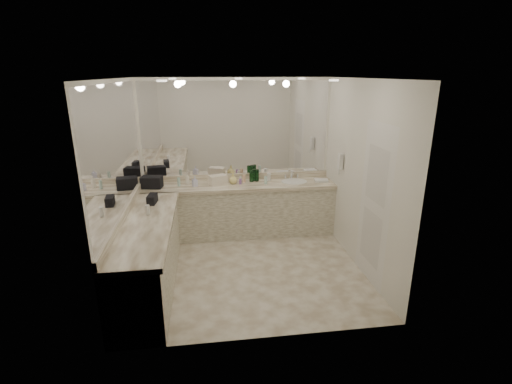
{
  "coord_description": "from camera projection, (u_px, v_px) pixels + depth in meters",
  "views": [
    {
      "loc": [
        -0.52,
        -4.71,
        2.67
      ],
      "look_at": [
        0.18,
        0.4,
        1.0
      ],
      "focal_mm": 26.0,
      "sensor_mm": 36.0,
      "label": 1
    }
  ],
  "objects": [
    {
      "name": "vanity_left_top",
      "position": [
        146.0,
        224.0,
        4.61
      ],
      "size": [
        0.64,
        2.42,
        0.06
      ],
      "primitive_type": "cube",
      "color": "#F1E6CB",
      "rests_on": "vanity_left_base"
    },
    {
      "name": "amenity_bottle_4",
      "position": [
        266.0,
        180.0,
        6.15
      ],
      "size": [
        0.05,
        0.05,
        0.13
      ],
      "primitive_type": "cylinder",
      "color": "silver",
      "rests_on": "vanity_back_top"
    },
    {
      "name": "hand_towel",
      "position": [
        321.0,
        180.0,
        6.3
      ],
      "size": [
        0.25,
        0.18,
        0.04
      ],
      "primitive_type": "cube",
      "rotation": [
        0.0,
        0.0,
        -0.16
      ],
      "color": "white",
      "rests_on": "vanity_back_top"
    },
    {
      "name": "soap_bottle_c",
      "position": [
        233.0,
        179.0,
        6.16
      ],
      "size": [
        0.18,
        0.18,
        0.18
      ],
      "primitive_type": "imported",
      "rotation": [
        0.0,
        0.0,
        0.41
      ],
      "color": "#F0DF83",
      "rests_on": "vanity_back_top"
    },
    {
      "name": "backsplash_left",
      "position": [
        126.0,
        211.0,
        4.83
      ],
      "size": [
        0.04,
        3.0,
        0.1
      ],
      "primitive_type": "cube",
      "color": "#F1E6CB",
      "rests_on": "vanity_left_top"
    },
    {
      "name": "wall_left",
      "position": [
        122.0,
        185.0,
        4.72
      ],
      "size": [
        0.02,
        3.0,
        2.6
      ],
      "primitive_type": "cube",
      "color": "silver",
      "rests_on": "floor"
    },
    {
      "name": "wall_right",
      "position": [
        361.0,
        176.0,
        5.13
      ],
      "size": [
        0.02,
        3.0,
        2.6
      ],
      "primitive_type": "cube",
      "color": "silver",
      "rests_on": "floor"
    },
    {
      "name": "vanity_left_base",
      "position": [
        149.0,
        257.0,
        4.75
      ],
      "size": [
        0.6,
        2.4,
        0.84
      ],
      "primitive_type": "cube",
      "color": "silver",
      "rests_on": "floor"
    },
    {
      "name": "lotion_left",
      "position": [
        148.0,
        210.0,
        4.81
      ],
      "size": [
        0.06,
        0.06,
        0.13
      ],
      "primitive_type": "cylinder",
      "color": "white",
      "rests_on": "vanity_left_top"
    },
    {
      "name": "mirror_back",
      "position": [
        236.0,
        129.0,
        6.18
      ],
      "size": [
        3.12,
        0.01,
        1.55
      ],
      "primitive_type": "cube",
      "color": "white",
      "rests_on": "wall_back"
    },
    {
      "name": "sink",
      "position": [
        294.0,
        182.0,
        6.3
      ],
      "size": [
        0.44,
        0.44,
        0.03
      ],
      "primitive_type": "cylinder",
      "color": "white",
      "rests_on": "vanity_back_top"
    },
    {
      "name": "amenity_bottle_3",
      "position": [
        179.0,
        182.0,
        6.04
      ],
      "size": [
        0.05,
        0.05,
        0.14
      ],
      "primitive_type": "cylinder",
      "color": "silver",
      "rests_on": "vanity_back_top"
    },
    {
      "name": "faucet",
      "position": [
        291.0,
        174.0,
        6.48
      ],
      "size": [
        0.24,
        0.16,
        0.14
      ],
      "primitive_type": "cube",
      "color": "silver",
      "rests_on": "vanity_back_top"
    },
    {
      "name": "vanity_back_top",
      "position": [
        239.0,
        186.0,
        6.18
      ],
      "size": [
        3.2,
        0.64,
        0.06
      ],
      "primitive_type": "cube",
      "color": "#F1E6CB",
      "rests_on": "vanity_back_base"
    },
    {
      "name": "black_toiletry_bag",
      "position": [
        152.0,
        183.0,
        5.93
      ],
      "size": [
        0.35,
        0.25,
        0.18
      ],
      "primitive_type": "cube",
      "rotation": [
        0.0,
        0.0,
        -0.17
      ],
      "color": "black",
      "rests_on": "vanity_back_top"
    },
    {
      "name": "amenity_bottle_1",
      "position": [
        244.0,
        179.0,
        6.25
      ],
      "size": [
        0.06,
        0.06,
        0.13
      ],
      "primitive_type": "cylinder",
      "color": "#E0B28C",
      "rests_on": "vanity_back_top"
    },
    {
      "name": "ceiling",
      "position": [
        245.0,
        78.0,
        4.53
      ],
      "size": [
        3.2,
        3.2,
        0.0
      ],
      "primitive_type": "plane",
      "color": "white",
      "rests_on": "floor"
    },
    {
      "name": "amenity_bottle_2",
      "position": [
        240.0,
        179.0,
        6.27
      ],
      "size": [
        0.04,
        0.04,
        0.1
      ],
      "primitive_type": "cylinder",
      "color": "white",
      "rests_on": "vanity_back_top"
    },
    {
      "name": "green_bottle_0",
      "position": [
        254.0,
        175.0,
        6.32
      ],
      "size": [
        0.07,
        0.07,
        0.2
      ],
      "primitive_type": "cylinder",
      "color": "#12441C",
      "rests_on": "vanity_back_top"
    },
    {
      "name": "soap_bottle_b",
      "position": [
        195.0,
        181.0,
        6.01
      ],
      "size": [
        0.1,
        0.1,
        0.17
      ],
      "primitive_type": "imported",
      "rotation": [
        0.0,
        0.0,
        0.38
      ],
      "color": "white",
      "rests_on": "vanity_back_top"
    },
    {
      "name": "amenity_bottle_5",
      "position": [
        240.0,
        181.0,
        6.15
      ],
      "size": [
        0.04,
        0.04,
        0.09
      ],
      "primitive_type": "cylinder",
      "color": "#9966B2",
      "rests_on": "vanity_back_top"
    },
    {
      "name": "cream_cosmetic_case",
      "position": [
        218.0,
        180.0,
        6.13
      ],
      "size": [
        0.32,
        0.26,
        0.16
      ],
      "primitive_type": "cube",
      "rotation": [
        0.0,
        0.0,
        0.37
      ],
      "color": "silver",
      "rests_on": "vanity_back_top"
    },
    {
      "name": "green_bottle_2",
      "position": [
        251.0,
        176.0,
        6.28
      ],
      "size": [
        0.07,
        0.07,
        0.19
      ],
      "primitive_type": "cylinder",
      "color": "#12441C",
      "rests_on": "vanity_back_top"
    },
    {
      "name": "green_bottle_1",
      "position": [
        257.0,
        175.0,
        6.3
      ],
      "size": [
        0.07,
        0.07,
        0.2
      ],
      "primitive_type": "cylinder",
      "color": "#12441C",
      "rests_on": "vanity_back_top"
    },
    {
      "name": "vanity_back_base",
      "position": [
        239.0,
        211.0,
        6.33
      ],
      "size": [
        3.2,
        0.6,
        0.84
      ],
      "primitive_type": "cube",
      "color": "silver",
      "rests_on": "floor"
    },
    {
      "name": "soap_bottle_a",
      "position": [
        187.0,
        179.0,
        6.13
      ],
      "size": [
        0.09,
        0.09,
        0.19
      ],
      "primitive_type": "imported",
      "rotation": [
        0.0,
        0.0,
        -0.19
      ],
      "color": "white",
      "rests_on": "vanity_back_top"
    },
    {
      "name": "backsplash_back",
      "position": [
        237.0,
        176.0,
        6.43
      ],
      "size": [
        3.2,
        0.04,
        0.1
      ],
      "primitive_type": "cube",
      "color": "#F1E6CB",
      "rests_on": "vanity_back_top"
    },
    {
      "name": "wall_phone",
      "position": [
        340.0,
        161.0,
        5.77
      ],
      "size": [
        0.06,
        0.1,
        0.24
      ],
      "primitive_type": "cube",
      "color": "white",
      "rests_on": "wall_right"
    },
    {
      "name": "door",
      "position": [
        374.0,
        205.0,
        4.74
      ],
      "size": [
        0.02,
        0.82,
        2.1
      ],
      "primitive_type": "cube",
      "color": "white",
      "rests_on": "wall_right"
    },
    {
      "name": "floor",
      "position": [
        247.0,
        267.0,
        5.33
      ],
      "size": [
        3.2,
        3.2,
        0.0
      ],
      "primitive_type": "plane",
      "color": "beige",
      "rests_on": "ground"
    },
    {
      "name": "black_bag_spill",
      "position": [
        152.0,
        199.0,
        5.24
      ],
      "size": [
        0.14,
        0.25,
        0.13
      ],
      "primitive_type": "cube",
      "rotation": [
        0.0,
        0.0,
        -0.11
      ],
      "color": "black",
      "rests_on": "vanity_left_top"
    },
    {
      "name": "wall_back",
      "position": [
        237.0,
        156.0,
        6.34
      ],
      "size": [
        3.2,
        0.02,
        2.6
      ],
      "primitive_type": "cube",
      "color": "silver",
      "rests_on": "floor"
    },
    {
      "name": "mirror_left",
      "position": [
        118.0,
        148.0,
        4.58
      ],
      "size": [
        0.01,
        2.92,
        1.55
      ],
      "primitive_type": "cube",
      "color": "white",
      "rests_on": "wall_left"
    },
    {
      "name": "amenity_bottle_0",
      "position": [
        269.0,
        177.0,
        6.34
      ],
      "size": [
        0.06,
        0.06,
        0.13
      ],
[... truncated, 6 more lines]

